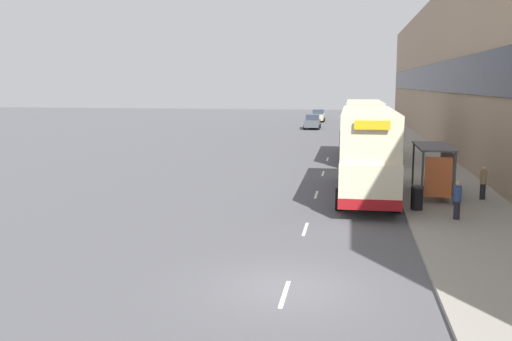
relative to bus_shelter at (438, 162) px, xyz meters
name	(u,v)px	position (x,y,z in m)	size (l,w,h in m)	color
ground_plane	(287,288)	(-5.77, -13.01, -1.88)	(220.00, 220.00, 0.00)	#515156
pavement	(404,144)	(0.73, 25.49, -1.81)	(5.00, 93.00, 0.14)	gray
terrace_facade	(453,69)	(4.72, 25.49, 4.94)	(3.10, 93.00, 13.65)	#9E846B
lane_mark_0	(285,294)	(-5.77, -13.51, -1.87)	(0.12, 2.00, 0.01)	silver
lane_mark_1	(305,229)	(-5.77, -6.53, -1.87)	(0.12, 2.00, 0.01)	silver
lane_mark_2	(316,195)	(-5.77, 0.45, -1.87)	(0.12, 2.00, 0.01)	silver
lane_mark_3	(323,174)	(-5.77, 7.43, -1.87)	(0.12, 2.00, 0.01)	silver
lane_mark_4	(328,159)	(-5.77, 14.41, -1.87)	(0.12, 2.00, 0.01)	silver
bus_shelter	(438,162)	(0.00, 0.00, 0.00)	(1.60, 4.20, 2.48)	#4C4C51
double_decker_bus_near	(367,151)	(-3.30, 0.54, 0.41)	(2.85, 11.18, 4.30)	beige
double_decker_bus_ahead	(364,129)	(-3.19, 14.52, 0.41)	(2.85, 10.65, 4.30)	beige
car_0	(312,122)	(-8.84, 43.08, -0.99)	(1.97, 4.36, 1.79)	#4C5156
car_1	(355,122)	(-3.59, 44.43, -1.05)	(2.01, 3.82, 1.66)	silver
car_2	(318,116)	(-8.91, 56.83, -0.99)	(1.95, 4.57, 1.80)	#B7B799
pedestrian_at_shelter	(483,183)	(2.11, -0.08, -0.94)	(0.31, 0.31, 1.57)	#23232D
pedestrian_1	(457,200)	(0.18, -4.44, -0.94)	(0.31, 0.31, 1.57)	#23232D
litter_bin	(417,198)	(-1.22, -2.90, -1.21)	(0.55, 0.55, 1.05)	black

